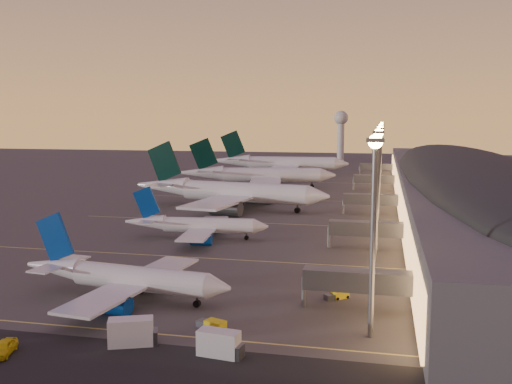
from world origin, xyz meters
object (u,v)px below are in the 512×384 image
Objects in this scene: airliner_wide_far at (280,163)px; baggage_tug_b at (337,295)px; airliner_wide_mid at (258,175)px; radar_tower at (341,127)px; catering_truck_b at (221,344)px; airliner_wide_near at (228,192)px; airliner_narrow_south at (123,277)px; airliner_narrow_north at (196,225)px; catering_truck_a at (134,333)px; baggage_tug_a at (212,325)px; service_van_b at (4,348)px.

airliner_wide_far reaches higher than baggage_tug_b.
radar_tower is at bearing 71.77° from airliner_wide_mid.
airliner_wide_mid is 11.03× the size of catering_truck_b.
radar_tower reaches higher than airliner_wide_far.
catering_truck_b is at bearing -66.44° from airliner_wide_near.
airliner_wide_mid is at bearing 100.99° from airliner_narrow_south.
airliner_wide_near is at bearing 112.38° from catering_truck_b.
airliner_wide_mid is 162.99m from catering_truck_b.
catering_truck_b reaches higher than baggage_tug_b.
airliner_narrow_north is 0.53× the size of airliner_wide_near.
catering_truck_a is (12.42, -61.45, -1.56)m from airliner_narrow_north.
airliner_narrow_south reaches higher than catering_truck_b.
baggage_tug_b is (42.40, -135.29, -4.63)m from airliner_wide_mid.
airliner_wide_mid is 152.30m from radar_tower.
airliner_narrow_north is at bearing 94.26° from baggage_tug_b.
radar_tower is 310.63m from catering_truck_b.
airliner_narrow_north reaches higher than baggage_tug_a.
radar_tower is 309.65m from catering_truck_a.
airliner_narrow_north reaches higher than baggage_tug_b.
radar_tower is at bearing 81.10° from airliner_narrow_north.
baggage_tug_b is (32.42, 7.15, -2.82)m from airliner_narrow_south.
service_van_b is (-1.38, -67.54, -2.29)m from airliner_narrow_north.
radar_tower is at bearing 94.67° from airliner_narrow_south.
airliner_narrow_south is 1.06× the size of airliner_narrow_north.
service_van_b reaches higher than baggage_tug_b.
airliner_narrow_north reaches higher than service_van_b.
airliner_narrow_north is at bearing -75.67° from airliner_wide_near.
baggage_tug_b is 27.35m from catering_truck_b.
airliner_wide_near is at bearing -95.42° from radar_tower.
catering_truck_b is at bearing -154.38° from baggage_tug_b.
airliner_narrow_south is 9.24× the size of baggage_tug_b.
airliner_narrow_south is 1.11× the size of radar_tower.
catering_truck_b is (28.24, -106.31, -3.88)m from airliner_wide_near.
airliner_narrow_north is 57.89m from baggage_tug_a.
airliner_wide_near is at bearing -92.07° from airliner_wide_far.
radar_tower is (21.81, 149.80, 16.72)m from airliner_wide_mid.
airliner_wide_near reaches higher than airliner_narrow_north.
baggage_tug_a is 0.89× the size of service_van_b.
airliner_wide_mid is (-9.98, 142.45, 1.82)m from airliner_narrow_south.
catering_truck_b is (20.77, -17.57, -1.91)m from airliner_narrow_south.
service_van_b is at bearing -127.32° from baggage_tug_a.
radar_tower is at bearing 99.16° from catering_truck_b.
catering_truck_a is (16.77, -105.46, -3.73)m from airliner_wide_near.
airliner_wide_mid is 0.92× the size of airliner_wide_far.
catering_truck_a is at bearing -88.57° from airliner_wide_far.
airliner_wide_near is 12.93× the size of service_van_b.
airliner_narrow_south is 7.28× the size of service_van_b.
airliner_wide_far reaches higher than catering_truck_b.
baggage_tug_a is (27.18, -151.86, -4.60)m from airliner_wide_mid.
airliner_narrow_south is at bearing -91.45° from airliner_narrow_north.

